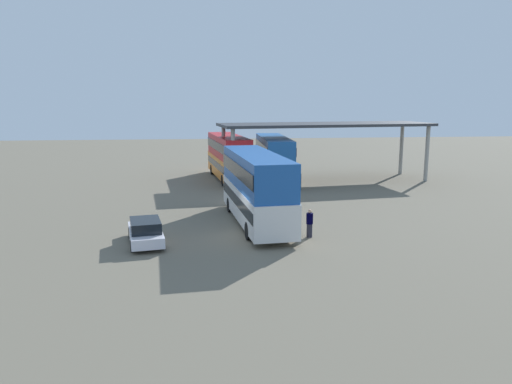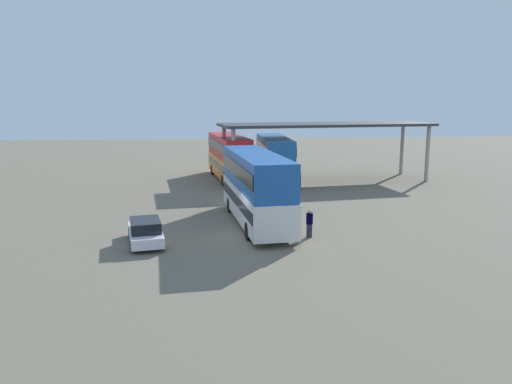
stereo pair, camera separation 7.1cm
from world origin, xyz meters
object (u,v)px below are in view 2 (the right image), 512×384
double_decker_main (256,186)px  pedestrian_waiting (309,223)px  double_decker_mid_row (274,157)px  parked_hatchback (145,232)px  double_decker_near_canopy (229,156)px

double_decker_main → pedestrian_waiting: 4.62m
double_decker_main → double_decker_mid_row: 16.17m
parked_hatchback → double_decker_mid_row: double_decker_mid_row is taller
double_decker_mid_row → pedestrian_waiting: 19.30m
double_decker_main → pedestrian_waiting: bearing=-147.8°
double_decker_near_canopy → double_decker_mid_row: size_ratio=1.04×
double_decker_main → parked_hatchback: (-6.35, -3.72, -1.73)m
double_decker_main → double_decker_near_canopy: bearing=-2.9°
parked_hatchback → pedestrian_waiting: pedestrian_waiting is taller
double_decker_main → double_decker_near_canopy: 17.29m
double_decker_near_canopy → pedestrian_waiting: bearing=-177.5°
double_decker_main → parked_hatchback: size_ratio=2.60×
double_decker_near_canopy → pedestrian_waiting: size_ratio=7.21×
double_decker_near_canopy → double_decker_mid_row: (4.19, -1.47, -0.03)m
double_decker_near_canopy → pedestrian_waiting: double_decker_near_canopy is taller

